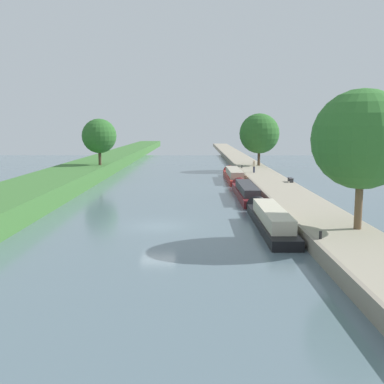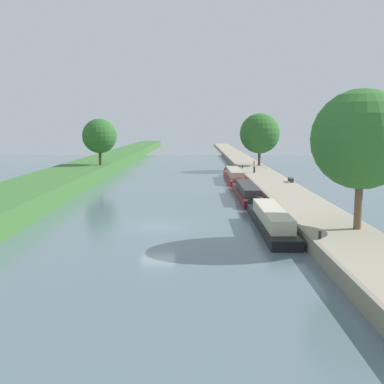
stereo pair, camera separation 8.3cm
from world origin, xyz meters
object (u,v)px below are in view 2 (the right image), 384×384
at_px(narrowboat_maroon, 246,191).
at_px(mooring_bollard_near, 320,235).
at_px(person_walking, 254,166).
at_px(park_bench, 291,179).
at_px(narrowboat_red, 234,175).
at_px(narrowboat_black, 269,218).
at_px(mooring_bollard_far, 242,167).

distance_m(narrowboat_maroon, mooring_bollard_near, 20.95).
xyz_separation_m(narrowboat_maroon, mooring_bollard_near, (1.89, -20.86, 0.51)).
distance_m(person_walking, park_bench, 10.91).
bearing_deg(narrowboat_maroon, narrowboat_red, 89.91).
bearing_deg(mooring_bollard_near, narrowboat_red, 92.97).
height_order(narrowboat_maroon, person_walking, person_walking).
bearing_deg(narrowboat_black, narrowboat_red, 90.30).
distance_m(narrowboat_black, mooring_bollard_far, 36.13).
bearing_deg(narrowboat_maroon, person_walking, 79.76).
distance_m(narrowboat_maroon, park_bench, 7.78).
bearing_deg(park_bench, narrowboat_red, 119.72).
bearing_deg(park_bench, person_walking, 104.66).
distance_m(narrowboat_red, park_bench, 11.32).
height_order(person_walking, mooring_bollard_near, person_walking).
height_order(narrowboat_black, mooring_bollard_near, narrowboat_black).
xyz_separation_m(person_walking, park_bench, (2.76, -10.54, -0.53)).
relative_size(narrowboat_maroon, mooring_bollard_far, 30.67).
relative_size(narrowboat_black, narrowboat_maroon, 0.98).
height_order(narrowboat_red, mooring_bollard_near, narrowboat_red).
relative_size(narrowboat_red, park_bench, 9.89).
height_order(narrowboat_black, mooring_bollard_far, narrowboat_black).
relative_size(person_walking, mooring_bollard_far, 3.69).
bearing_deg(mooring_bollard_near, narrowboat_black, 103.69).
xyz_separation_m(mooring_bollard_near, mooring_bollard_far, (0.00, 43.14, 0.00)).
height_order(narrowboat_maroon, mooring_bollard_far, narrowboat_maroon).
distance_m(narrowboat_black, person_walking, 29.82).
distance_m(narrowboat_maroon, person_walking, 16.17).
bearing_deg(narrowboat_red, mooring_bollard_far, 75.31).
height_order(person_walking, mooring_bollard_far, person_walking).
bearing_deg(person_walking, narrowboat_black, -95.19).
bearing_deg(person_walking, mooring_bollard_near, -91.52).
distance_m(narrowboat_black, park_bench, 19.91).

